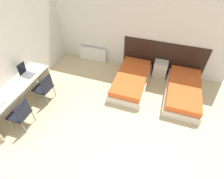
# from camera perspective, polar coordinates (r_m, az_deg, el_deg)

# --- Properties ---
(wall_back) EXTENTS (6.17, 0.05, 2.70)m
(wall_back) POSITION_cam_1_polar(r_m,az_deg,el_deg) (5.76, 6.68, 19.01)
(wall_back) COLOR silver
(wall_back) RESTS_ON ground_plane
(wall_left) EXTENTS (0.05, 5.34, 2.70)m
(wall_left) POSITION_cam_1_polar(r_m,az_deg,el_deg) (5.28, -29.38, 11.06)
(wall_left) COLOR silver
(wall_left) RESTS_ON ground_plane
(headboard_panel) EXTENTS (2.62, 0.03, 1.10)m
(headboard_panel) POSITION_cam_1_polar(r_m,az_deg,el_deg) (6.02, 16.23, 9.89)
(headboard_panel) COLOR black
(headboard_panel) RESTS_ON ground_plane
(bed_near_window) EXTENTS (0.97, 1.94, 0.41)m
(bed_near_window) POSITION_cam_1_polar(r_m,az_deg,el_deg) (5.47, 6.34, 3.08)
(bed_near_window) COLOR beige
(bed_near_window) RESTS_ON ground_plane
(bed_near_door) EXTENTS (0.97, 1.94, 0.41)m
(bed_near_door) POSITION_cam_1_polar(r_m,az_deg,el_deg) (5.48, 22.19, -0.52)
(bed_near_door) COLOR beige
(bed_near_door) RESTS_ON ground_plane
(nightstand) EXTENTS (0.43, 0.37, 0.52)m
(nightstand) POSITION_cam_1_polar(r_m,az_deg,el_deg) (6.00, 15.44, 6.52)
(nightstand) COLOR beige
(nightstand) RESTS_ON ground_plane
(radiator) EXTENTS (1.03, 0.12, 0.49)m
(radiator) POSITION_cam_1_polar(r_m,az_deg,el_deg) (6.59, -6.30, 11.45)
(radiator) COLOR silver
(radiator) RESTS_ON ground_plane
(desk) EXTENTS (0.60, 2.11, 0.76)m
(desk) POSITION_cam_1_polar(r_m,az_deg,el_deg) (5.12, -28.67, -0.64)
(desk) COLOR beige
(desk) RESTS_ON ground_plane
(chair_near_laptop) EXTENTS (0.46, 0.46, 0.86)m
(chair_near_laptop) POSITION_cam_1_polar(r_m,az_deg,el_deg) (5.14, -21.23, 0.76)
(chair_near_laptop) COLOR black
(chair_near_laptop) RESTS_ON ground_plane
(chair_near_notebook) EXTENTS (0.44, 0.44, 0.86)m
(chair_near_notebook) POSITION_cam_1_polar(r_m,az_deg,el_deg) (4.71, -27.69, -6.90)
(chair_near_notebook) COLOR black
(chair_near_notebook) RESTS_ON ground_plane
(laptop) EXTENTS (0.36, 0.27, 0.35)m
(laptop) POSITION_cam_1_polar(r_m,az_deg,el_deg) (5.24, -26.34, 4.98)
(laptop) COLOR slate
(laptop) RESTS_ON desk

